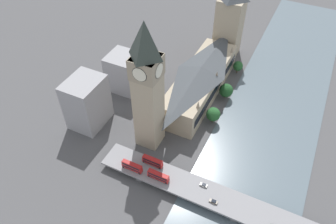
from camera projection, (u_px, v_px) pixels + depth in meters
ground_plane at (215, 107)px, 219.02m from camera, size 600.00×600.00×0.00m
river_water at (269, 124)px, 207.62m from camera, size 60.08×360.00×0.30m
parliament_hall at (200, 81)px, 220.64m from camera, size 23.98×83.90×23.46m
clock_tower at (147, 86)px, 168.71m from camera, size 14.36×14.36×79.71m
victoria_tower at (229, 23)px, 245.18m from camera, size 18.47×18.47×58.70m
road_bridge at (238, 207)px, 162.03m from camera, size 152.16×15.54×4.80m
double_decker_bus_lead at (158, 176)px, 170.90m from camera, size 11.99×2.55×4.75m
double_decker_bus_mid at (132, 166)px, 175.09m from camera, size 11.79×2.51×5.07m
double_decker_bus_rear at (153, 161)px, 177.60m from camera, size 11.77×2.58×4.85m
car_northbound_lead at (213, 202)px, 162.36m from camera, size 4.30×1.85×1.27m
car_northbound_tail at (204, 185)px, 169.17m from camera, size 4.01×1.86×1.31m
city_block_west at (126, 72)px, 224.84m from camera, size 23.23×20.34×26.14m
city_block_center at (87, 102)px, 198.47m from camera, size 19.36×23.98×32.38m
tree_embankment_near at (238, 66)px, 241.83m from camera, size 7.29×7.29×9.71m
tree_embankment_mid at (226, 90)px, 221.24m from camera, size 9.36×9.36×11.24m
tree_embankment_far at (213, 114)px, 204.28m from camera, size 8.93×8.93×11.43m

